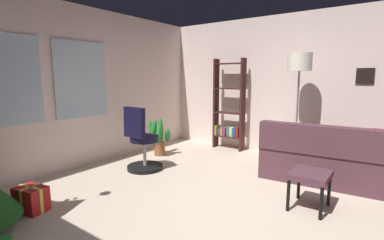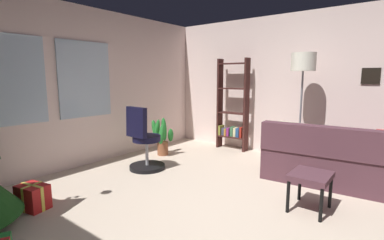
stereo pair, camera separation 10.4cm
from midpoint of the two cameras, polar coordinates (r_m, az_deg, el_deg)
name	(u,v)px [view 2 (the right image)]	position (r m, az deg, el deg)	size (l,w,h in m)	color
ground_plane	(250,229)	(3.07, 12.72, -20.72)	(5.39, 6.06, 0.10)	beige
wall_back_with_windows	(75,87)	(4.84, -22.05, 6.13)	(5.39, 0.12, 2.55)	silver
wall_right_with_frames	(327,87)	(5.31, 26.11, 6.00)	(0.12, 6.06, 2.55)	silver
couch	(347,161)	(4.53, 29.46, -7.19)	(1.68, 1.98, 0.83)	#4F2E38
footstool	(311,179)	(3.39, 23.67, -10.81)	(0.46, 0.39, 0.42)	#4F2E38
gift_box_red	(33,197)	(3.65, -28.75, -13.48)	(0.29, 0.37, 0.28)	red
office_chair	(144,145)	(4.47, -9.00, -4.98)	(0.56, 0.56, 1.00)	black
bookshelf	(232,111)	(5.68, 8.64, 1.85)	(0.18, 0.64, 1.80)	#3A1C19
floor_lamp	(303,70)	(4.84, 22.12, 9.40)	(0.37, 0.37, 1.82)	slate
potted_plant	(162,138)	(5.26, -5.62, -3.55)	(0.43, 0.43, 0.70)	brown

